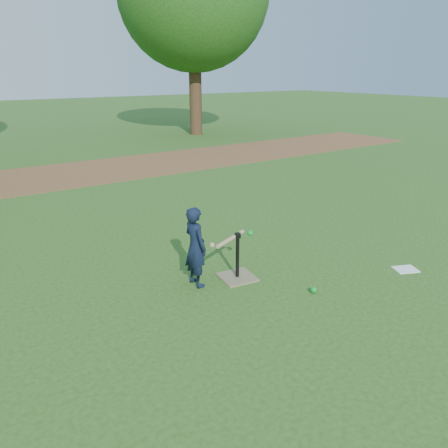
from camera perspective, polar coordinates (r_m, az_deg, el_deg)
ground at (r=5.44m, az=3.39°, el=-8.24°), size 80.00×80.00×0.00m
dirt_strip at (r=11.94m, az=-19.41°, el=6.17°), size 24.00×3.00×0.01m
child at (r=5.31m, az=-3.75°, el=-3.00°), size 0.25×0.37×1.01m
wiffle_ball_ground at (r=5.40m, az=11.64°, el=-8.43°), size 0.08×0.08×0.08m
clipboard at (r=6.36m, az=22.62°, el=-5.49°), size 0.37×0.33×0.01m
batting_tee at (r=5.61m, az=1.75°, el=-6.04°), size 0.49×0.49×0.61m
swing_action at (r=5.36m, az=1.19°, el=-1.87°), size 0.67×0.29×0.09m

